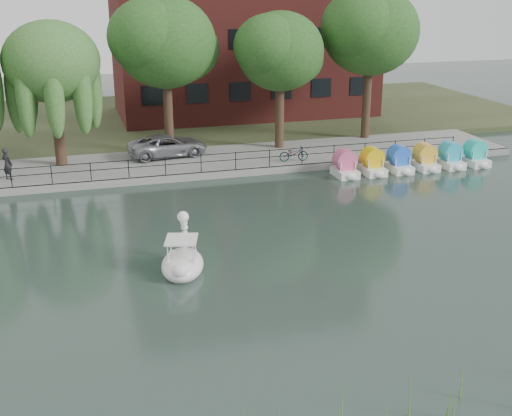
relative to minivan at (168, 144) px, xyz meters
name	(u,v)px	position (x,y,z in m)	size (l,w,h in m)	color
ground_plane	(273,276)	(1.25, -17.14, -1.16)	(120.00, 120.00, 0.00)	#3C4E46
promenade	(192,163)	(1.25, -1.14, -0.96)	(40.00, 6.00, 0.40)	gray
kerb	(202,176)	(1.25, -4.09, -0.96)	(40.00, 0.25, 0.40)	gray
land_strip	(159,119)	(1.25, 12.86, -0.98)	(60.00, 22.00, 0.36)	#47512D
railing	(201,159)	(1.25, -3.89, -0.02)	(32.00, 0.05, 1.00)	black
willow_mid	(51,62)	(-6.25, -0.14, 5.09)	(5.32, 5.32, 8.15)	#473323
broadleaf_center	(165,43)	(0.25, 0.86, 5.90)	(6.00, 6.00, 9.25)	#473323
broadleaf_right	(280,52)	(7.25, 0.36, 5.23)	(5.40, 5.40, 8.32)	#473323
broadleaf_far	(371,32)	(13.75, 1.36, 6.24)	(6.30, 6.30, 9.71)	#473323
minivan	(168,144)	(0.00, 0.00, 0.00)	(5.47, 2.51, 1.52)	gray
bicycle	(294,153)	(6.98, -3.18, -0.26)	(1.72, 0.60, 1.00)	gray
pedestrian	(7,162)	(-9.00, -2.46, 0.23)	(0.71, 0.48, 1.98)	black
swan_boat	(183,260)	(-1.93, -15.79, -0.69)	(2.21, 2.86, 2.14)	white
pedal_boat_row	(412,160)	(13.42, -5.71, -0.55)	(9.65, 1.70, 1.40)	white
reed_bank	(468,403)	(3.25, -26.64, -0.56)	(24.00, 2.40, 1.20)	#669938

